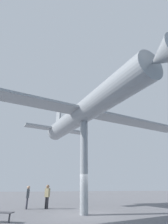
% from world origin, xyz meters
% --- Properties ---
extents(ground_plane, '(80.00, 80.00, 0.00)m').
position_xyz_m(ground_plane, '(0.00, 0.00, 0.00)').
color(ground_plane, slate).
extents(support_pylon_central, '(0.56, 0.56, 6.38)m').
position_xyz_m(support_pylon_central, '(0.00, 0.00, 3.19)').
color(support_pylon_central, '#999EA3').
rests_on(support_pylon_central, ground_plane).
extents(suspended_airplane, '(21.13, 15.49, 3.16)m').
position_xyz_m(suspended_airplane, '(-0.08, 0.23, 7.25)').
color(suspended_airplane, '#93999E').
rests_on(suspended_airplane, support_pylon_central).
extents(visitor_person, '(0.45, 0.42, 1.81)m').
position_xyz_m(visitor_person, '(2.53, -3.41, 1.06)').
color(visitor_person, '#232328').
rests_on(visitor_person, ground_plane).
extents(visitor_second, '(0.28, 0.43, 1.73)m').
position_xyz_m(visitor_second, '(4.12, -3.61, 1.00)').
color(visitor_second, '#383842').
rests_on(visitor_second, ground_plane).
extents(plaza_bench, '(1.47, 0.90, 0.50)m').
position_xyz_m(plaza_bench, '(4.76, 1.65, 0.43)').
color(plaza_bench, '#4C4C51').
rests_on(plaza_bench, ground_plane).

